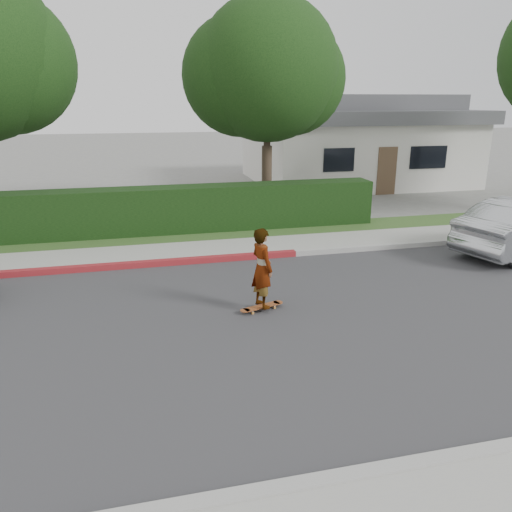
% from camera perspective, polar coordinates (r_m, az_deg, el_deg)
% --- Properties ---
extents(ground, '(120.00, 120.00, 0.00)m').
position_cam_1_polar(ground, '(9.67, 6.30, -7.47)').
color(ground, slate).
rests_on(ground, ground).
extents(road, '(60.00, 8.00, 0.01)m').
position_cam_1_polar(road, '(9.67, 6.30, -7.44)').
color(road, '#2D2D30').
rests_on(road, ground).
extents(curb_near, '(60.00, 0.20, 0.15)m').
position_cam_1_polar(curb_near, '(6.51, 19.49, -21.41)').
color(curb_near, '#9E9E99').
rests_on(curb_near, ground).
extents(curb_far, '(60.00, 0.20, 0.15)m').
position_cam_1_polar(curb_far, '(13.31, 0.36, 0.02)').
color(curb_far, '#9E9E99').
rests_on(curb_far, ground).
extents(curb_red_section, '(12.00, 0.21, 0.15)m').
position_cam_1_polar(curb_red_section, '(13.09, -21.40, -1.51)').
color(curb_red_section, maroon).
rests_on(curb_red_section, ground).
extents(sidewalk_far, '(60.00, 1.60, 0.12)m').
position_cam_1_polar(sidewalk_far, '(14.16, -0.52, 1.02)').
color(sidewalk_far, gray).
rests_on(sidewalk_far, ground).
extents(planting_strip, '(60.00, 1.60, 0.10)m').
position_cam_1_polar(planting_strip, '(15.66, -1.86, 2.58)').
color(planting_strip, '#2D4C1E').
rests_on(planting_strip, ground).
extents(hedge, '(15.00, 1.00, 1.50)m').
position_cam_1_polar(hedge, '(15.78, -13.10, 4.86)').
color(hedge, black).
rests_on(hedge, ground).
extents(tree_center, '(5.66, 4.84, 7.44)m').
position_cam_1_polar(tree_center, '(18.03, 1.10, 20.10)').
color(tree_center, '#33261C').
rests_on(tree_center, ground).
extents(house, '(10.60, 8.60, 4.30)m').
position_cam_1_polar(house, '(26.71, 11.17, 12.87)').
color(house, beige).
rests_on(house, ground).
extents(skateboard, '(0.99, 0.48, 0.09)m').
position_cam_1_polar(skateboard, '(10.07, 0.68, -5.80)').
color(skateboard, '#BC7D33').
rests_on(skateboard, ground).
extents(skateboarder, '(0.54, 0.68, 1.61)m').
position_cam_1_polar(skateboarder, '(9.77, 0.69, -1.38)').
color(skateboarder, white).
rests_on(skateboarder, skateboard).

